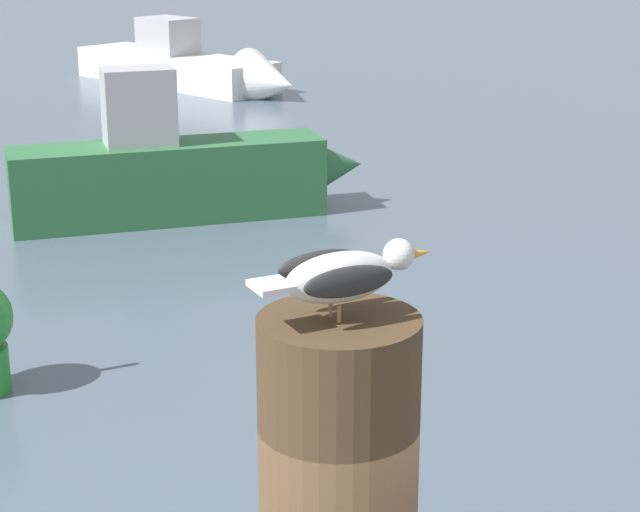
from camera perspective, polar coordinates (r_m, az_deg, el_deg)
seagull at (r=2.16m, az=1.16°, el=-0.95°), size 0.39×0.20×0.14m
boat_white at (r=22.54m, az=-6.28°, el=9.49°), size 4.52×5.30×1.57m
boat_green at (r=13.01m, az=-6.90°, el=4.32°), size 4.21×1.39×1.77m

